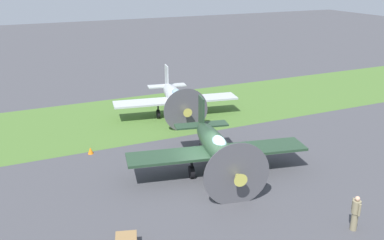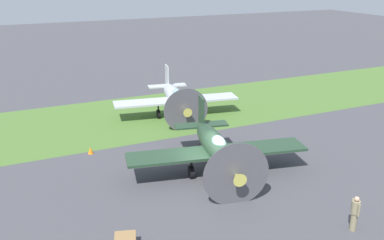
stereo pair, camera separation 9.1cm
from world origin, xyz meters
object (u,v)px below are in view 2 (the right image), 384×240
ground_crew_chief (355,213)px  runway_marker_cone (90,150)px  airplane_lead (216,147)px  airplane_wingman (176,98)px

ground_crew_chief → runway_marker_cone: bearing=47.3°
airplane_lead → ground_crew_chief: (-3.00, 7.82, -0.65)m
airplane_lead → airplane_wingman: (-1.76, -10.49, -0.07)m
airplane_wingman → runway_marker_cone: (7.93, 4.80, -1.28)m
airplane_lead → ground_crew_chief: size_ratio=6.10×
airplane_lead → ground_crew_chief: 8.40m
airplane_lead → airplane_wingman: 10.64m
airplane_wingman → runway_marker_cone: airplane_wingman is taller
airplane_wingman → ground_crew_chief: airplane_wingman is taller
runway_marker_cone → airplane_wingman: bearing=-148.8°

